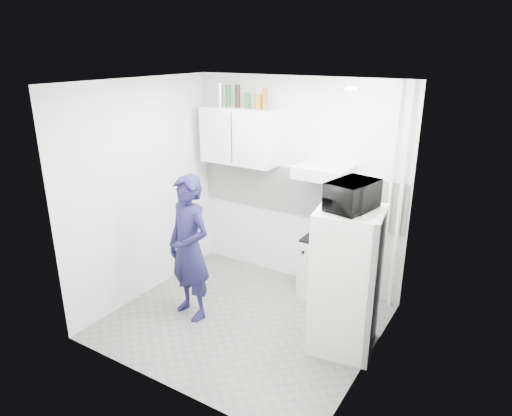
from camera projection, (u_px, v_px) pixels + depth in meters
The scene contains 23 objects.
floor at pixel (244, 320), 5.14m from camera, with size 2.80×2.80×0.00m, color slate.
ceiling at pixel (242, 82), 4.27m from camera, with size 2.80×2.80×0.00m, color white.
wall_back at pixel (298, 183), 5.71m from camera, with size 2.80×2.80×0.00m, color silver.
wall_left at pixel (144, 191), 5.40m from camera, with size 2.60×2.60×0.00m, color silver.
wall_right at pixel (376, 241), 4.02m from camera, with size 2.60×2.60×0.00m, color silver.
person at pixel (189, 248), 5.00m from camera, with size 0.60×0.40×1.65m, color #17163A.
stove at pixel (322, 267), 5.58m from camera, with size 0.46×0.46×0.73m, color silver.
fridge at pixel (346, 281), 4.47m from camera, with size 0.62×0.62×1.49m, color silver.
stove_top at pixel (323, 238), 5.45m from camera, with size 0.44×0.44×0.03m, color black.
saucepan at pixel (330, 235), 5.40m from camera, with size 0.18×0.18×0.10m, color silver.
microwave at pixel (352, 195), 4.18m from camera, with size 0.33×0.49×0.27m, color black.
bottle_b at pixel (220, 95), 5.74m from camera, with size 0.07×0.07×0.29m, color silver.
bottle_c at pixel (228, 96), 5.68m from camera, with size 0.06×0.06×0.27m, color #144C1E.
bottle_d at pixel (238, 96), 5.61m from camera, with size 0.06×0.06×0.28m, color black.
canister_a at pixel (248, 101), 5.55m from camera, with size 0.08×0.08×0.19m, color #144C1E.
canister_b at pixel (258, 102), 5.47m from camera, with size 0.09×0.09×0.18m, color brown.
bottle_e at pixel (265, 99), 5.42m from camera, with size 0.06×0.06×0.26m, color brown.
upper_cabinet at pixel (239, 136), 5.76m from camera, with size 1.00×0.35×0.70m, color silver.
range_hood at pixel (324, 171), 5.20m from camera, with size 0.60×0.50×0.14m, color silver.
backsplash at pixel (297, 191), 5.73m from camera, with size 2.74×0.03×0.60m, color white.
pipe_a at pixel (400, 202), 5.00m from camera, with size 0.05×0.05×2.60m, color silver.
pipe_b at pixel (389, 201), 5.06m from camera, with size 0.04×0.04×2.60m, color silver.
ceiling_spot_fixture at pixel (351, 89), 3.95m from camera, with size 0.10×0.10×0.02m, color white.
Camera 1 is at (2.43, -3.70, 2.91)m, focal length 32.00 mm.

